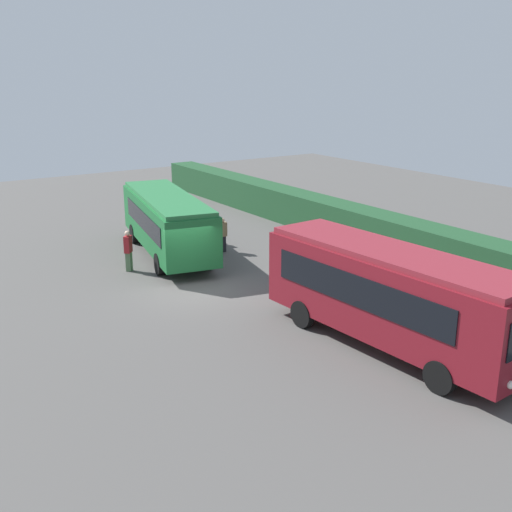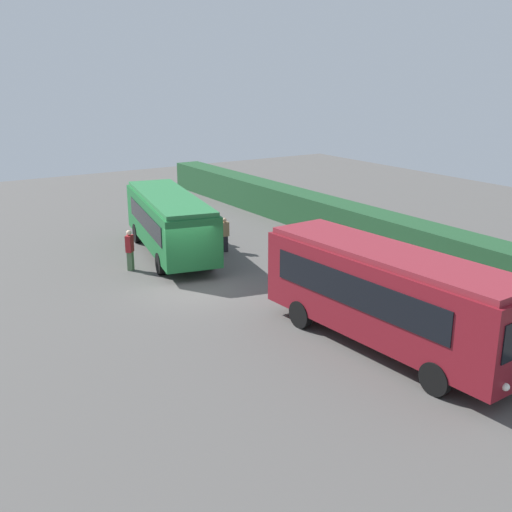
# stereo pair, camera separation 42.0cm
# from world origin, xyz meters

# --- Properties ---
(ground_plane) EXTENTS (64.00, 64.00, 0.00)m
(ground_plane) POSITION_xyz_m (0.00, 0.00, 0.00)
(ground_plane) COLOR #514F4C
(bus_green) EXTENTS (9.69, 4.37, 3.01)m
(bus_green) POSITION_xyz_m (-5.29, 1.42, 1.75)
(bus_green) COLOR #19602D
(bus_green) RESTS_ON ground_plane
(bus_maroon) EXTENTS (9.75, 3.04, 3.35)m
(bus_maroon) POSITION_xyz_m (8.42, 2.73, 1.92)
(bus_maroon) COLOR maroon
(bus_maroon) RESTS_ON ground_plane
(person_left) EXTENTS (0.49, 0.31, 1.73)m
(person_left) POSITION_xyz_m (-6.14, 3.99, 0.91)
(person_left) COLOR black
(person_left) RESTS_ON ground_plane
(person_center) EXTENTS (0.31, 0.44, 1.74)m
(person_center) POSITION_xyz_m (-4.28, 3.95, 0.92)
(person_center) COLOR black
(person_center) RESTS_ON ground_plane
(person_right) EXTENTS (0.48, 0.47, 1.90)m
(person_right) POSITION_xyz_m (-3.96, -1.22, 1.01)
(person_right) COLOR #4C6B47
(person_right) RESTS_ON ground_plane
(person_far) EXTENTS (0.49, 0.53, 1.73)m
(person_far) POSITION_xyz_m (6.14, 6.51, 0.91)
(person_far) COLOR #334C8C
(person_far) RESTS_ON ground_plane
(hedge_row) EXTENTS (44.00, 1.79, 1.90)m
(hedge_row) POSITION_xyz_m (0.00, 10.73, 0.95)
(hedge_row) COLOR #1F4828
(hedge_row) RESTS_ON ground_plane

